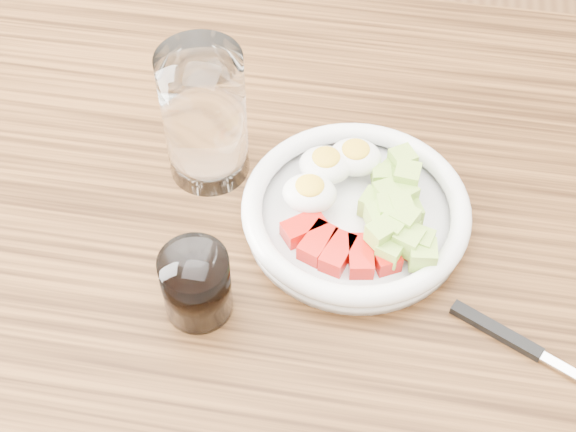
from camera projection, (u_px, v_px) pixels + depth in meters
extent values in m
cube|color=brown|center=(295.00, 252.00, 0.88)|extent=(1.50, 0.90, 0.04)
cylinder|color=white|center=(355.00, 218.00, 0.88)|extent=(0.24, 0.24, 0.01)
torus|color=white|center=(356.00, 208.00, 0.86)|extent=(0.25, 0.25, 0.02)
cube|color=red|center=(304.00, 228.00, 0.85)|extent=(0.05, 0.05, 0.02)
cube|color=red|center=(318.00, 243.00, 0.84)|extent=(0.04, 0.05, 0.02)
cube|color=red|center=(338.00, 253.00, 0.83)|extent=(0.04, 0.05, 0.02)
cube|color=red|center=(361.00, 256.00, 0.83)|extent=(0.03, 0.05, 0.02)
cube|color=red|center=(383.00, 252.00, 0.83)|extent=(0.04, 0.05, 0.02)
cube|color=red|center=(401.00, 242.00, 0.84)|extent=(0.05, 0.04, 0.02)
ellipsoid|color=white|center=(326.00, 165.00, 0.89)|extent=(0.06, 0.05, 0.03)
ellipsoid|color=yellow|center=(326.00, 157.00, 0.88)|extent=(0.03, 0.03, 0.01)
ellipsoid|color=white|center=(355.00, 157.00, 0.89)|extent=(0.06, 0.05, 0.03)
ellipsoid|color=yellow|center=(356.00, 149.00, 0.88)|extent=(0.03, 0.03, 0.01)
ellipsoid|color=white|center=(310.00, 193.00, 0.86)|extent=(0.06, 0.05, 0.03)
ellipsoid|color=yellow|center=(310.00, 186.00, 0.85)|extent=(0.03, 0.03, 0.01)
cube|color=#A4C64C|center=(381.00, 176.00, 0.88)|extent=(0.02, 0.02, 0.02)
cube|color=#A4C64C|center=(388.00, 174.00, 0.89)|extent=(0.03, 0.03, 0.02)
cube|color=#A4C64C|center=(403.00, 194.00, 0.86)|extent=(0.03, 0.03, 0.02)
cube|color=#A4C64C|center=(392.00, 227.00, 0.82)|extent=(0.03, 0.03, 0.03)
cube|color=#A4C64C|center=(388.00, 196.00, 0.85)|extent=(0.03, 0.03, 0.02)
cube|color=#A4C64C|center=(405.00, 222.00, 0.85)|extent=(0.03, 0.03, 0.02)
cube|color=#A4C64C|center=(409.00, 213.00, 0.86)|extent=(0.03, 0.03, 0.03)
cube|color=#A4C64C|center=(403.00, 227.00, 0.84)|extent=(0.04, 0.04, 0.03)
cube|color=#A4C64C|center=(423.00, 255.00, 0.81)|extent=(0.03, 0.03, 0.03)
cube|color=#A4C64C|center=(407.00, 177.00, 0.86)|extent=(0.03, 0.03, 0.03)
cube|color=#A4C64C|center=(398.00, 192.00, 0.87)|extent=(0.03, 0.03, 0.02)
cube|color=#A4C64C|center=(379.00, 234.00, 0.81)|extent=(0.03, 0.03, 0.02)
cube|color=#A4C64C|center=(402.00, 161.00, 0.89)|extent=(0.03, 0.03, 0.03)
cube|color=#A4C64C|center=(421.00, 242.00, 0.82)|extent=(0.03, 0.03, 0.02)
cube|color=#A4C64C|center=(400.00, 206.00, 0.84)|extent=(0.03, 0.03, 0.02)
cube|color=#A4C64C|center=(378.00, 216.00, 0.84)|extent=(0.03, 0.03, 0.02)
cube|color=#A4C64C|center=(389.00, 210.00, 0.84)|extent=(0.03, 0.03, 0.03)
cube|color=#A4C64C|center=(386.00, 194.00, 0.86)|extent=(0.03, 0.03, 0.02)
cube|color=#A4C64C|center=(408.00, 241.00, 0.82)|extent=(0.03, 0.03, 0.03)
cube|color=#A4C64C|center=(404.00, 220.00, 0.82)|extent=(0.03, 0.03, 0.03)
cube|color=#A4C64C|center=(390.00, 251.00, 0.82)|extent=(0.03, 0.03, 0.02)
cube|color=#A4C64C|center=(373.00, 204.00, 0.86)|extent=(0.03, 0.03, 0.03)
cube|color=black|center=(496.00, 330.00, 0.79)|extent=(0.09, 0.05, 0.01)
cube|color=silver|center=(569.00, 371.00, 0.77)|extent=(0.05, 0.03, 0.00)
cylinder|color=white|center=(205.00, 116.00, 0.87)|extent=(0.09, 0.09, 0.16)
cylinder|color=white|center=(196.00, 284.00, 0.79)|extent=(0.07, 0.07, 0.08)
cylinder|color=black|center=(196.00, 285.00, 0.79)|extent=(0.06, 0.06, 0.07)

